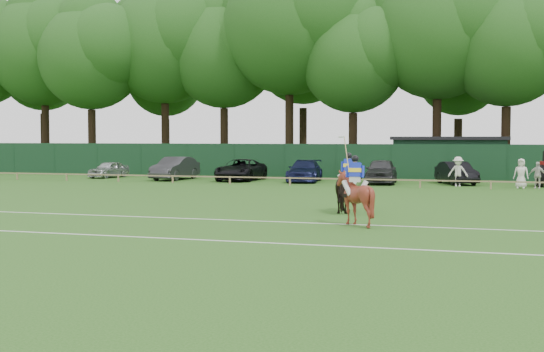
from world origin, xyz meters
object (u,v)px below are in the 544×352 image
at_px(horse_chestnut, 355,198).
at_px(suv_black, 241,170).
at_px(sedan_silver, 109,169).
at_px(spectator_right, 521,173).
at_px(utility_shed, 451,157).
at_px(hatch_grey, 381,171).
at_px(sedan_grey, 175,168).
at_px(spectator_left, 458,172).
at_px(horse_dark, 349,189).
at_px(spectator_mid, 537,175).
at_px(sedan_navy, 305,171).
at_px(estate_black, 456,173).

height_order(horse_chestnut, suv_black, horse_chestnut).
distance_m(sedan_silver, spectator_right, 28.92).
distance_m(sedan_silver, utility_shed, 25.38).
height_order(sedan_silver, hatch_grey, hatch_grey).
distance_m(horse_chestnut, spectator_right, 21.42).
distance_m(sedan_grey, suv_black, 4.81).
bearing_deg(spectator_left, hatch_grey, 160.24).
bearing_deg(suv_black, sedan_grey, -176.19).
relative_size(horse_dark, spectator_right, 1.26).
bearing_deg(spectator_mid, sedan_grey, -173.83).
bearing_deg(horse_chestnut, hatch_grey, -86.51).
bearing_deg(spectator_mid, spectator_left, -175.82).
distance_m(sedan_navy, hatch_grey, 5.23).
xyz_separation_m(sedan_navy, estate_black, (9.89, 0.41, -0.01)).
bearing_deg(estate_black, sedan_silver, 157.20).
height_order(horse_dark, spectator_right, horse_dark).
distance_m(hatch_grey, utility_shed, 9.53).
bearing_deg(horse_dark, spectator_left, -108.67).
xyz_separation_m(sedan_silver, estate_black, (24.97, 0.02, 0.10)).
height_order(estate_black, spectator_right, spectator_right).
xyz_separation_m(sedan_grey, spectator_right, (23.04, -1.89, 0.07)).
xyz_separation_m(hatch_grey, spectator_mid, (9.40, -1.79, -0.02)).
height_order(sedan_silver, utility_shed, utility_shed).
relative_size(horse_chestnut, hatch_grey, 0.39).
bearing_deg(suv_black, spectator_left, -7.39).
bearing_deg(spectator_left, utility_shed, 91.17).
bearing_deg(suv_black, utility_shed, 30.64).
height_order(suv_black, utility_shed, utility_shed).
height_order(sedan_grey, sedan_navy, sedan_grey).
height_order(spectator_left, utility_shed, utility_shed).
relative_size(spectator_right, utility_shed, 0.21).
distance_m(horse_dark, hatch_grey, 18.42).
height_order(suv_black, spectator_mid, spectator_mid).
bearing_deg(hatch_grey, spectator_left, -20.05).
bearing_deg(suv_black, hatch_grey, -3.09).
distance_m(horse_chestnut, utility_shed, 31.20).
bearing_deg(spectator_right, sedan_silver, -177.68).
relative_size(spectator_left, spectator_right, 1.04).
relative_size(sedan_silver, hatch_grey, 0.76).
relative_size(sedan_grey, hatch_grey, 1.03).
bearing_deg(sedan_silver, spectator_mid, 2.87).
bearing_deg(sedan_navy, spectator_left, -17.16).
bearing_deg(sedan_grey, suv_black, 6.04).
bearing_deg(hatch_grey, sedan_navy, 169.89).
bearing_deg(spectator_left, estate_black, 90.63).
xyz_separation_m(sedan_silver, suv_black, (10.54, -0.45, 0.12)).
height_order(horse_chestnut, estate_black, horse_chestnut).
distance_m(sedan_grey, sedan_navy, 9.34).
distance_m(spectator_left, spectator_right, 3.67).
relative_size(suv_black, hatch_grey, 1.12).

